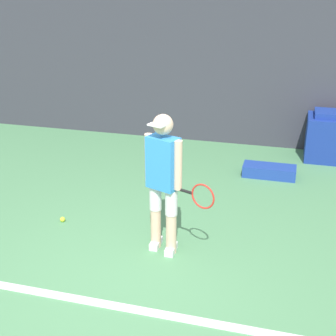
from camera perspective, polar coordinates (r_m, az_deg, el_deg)
ground_plane at (r=5.00m, az=-5.32°, el=-13.86°), size 24.00×24.00×0.00m
back_wall at (r=8.87m, az=5.45°, el=11.69°), size 24.00×0.10×2.71m
court_baseline at (r=4.72m, az=-6.93°, el=-16.27°), size 21.60×0.10×0.01m
tennis_player at (r=5.11m, az=-0.51°, el=-1.28°), size 0.85×0.40×1.62m
tennis_ball at (r=6.25m, az=-12.74°, el=-6.13°), size 0.07×0.07×0.07m
covered_chair at (r=8.55m, az=18.70°, el=3.65°), size 0.66×0.70×0.86m
equipment_bag at (r=7.62m, az=12.24°, el=-0.36°), size 0.83×0.35×0.18m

